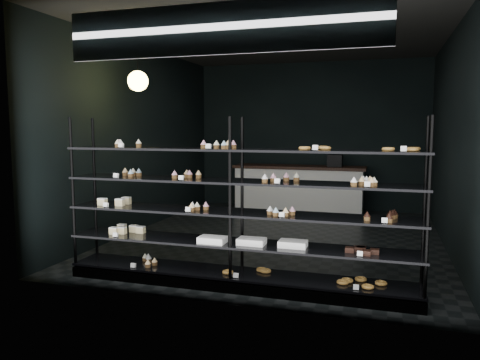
# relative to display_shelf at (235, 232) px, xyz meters

# --- Properties ---
(room) EXTENTS (5.01, 6.01, 3.20)m
(room) POSITION_rel_display_shelf_xyz_m (-0.02, 2.45, 0.97)
(room) COLOR black
(room) RESTS_ON ground
(display_shelf) EXTENTS (4.00, 0.50, 1.91)m
(display_shelf) POSITION_rel_display_shelf_xyz_m (0.00, 0.00, 0.00)
(display_shelf) COLOR black
(display_shelf) RESTS_ON room
(signage) EXTENTS (3.30, 0.05, 0.50)m
(signage) POSITION_rel_display_shelf_xyz_m (-0.02, -0.48, 2.12)
(signage) COLOR #0C183F
(signage) RESTS_ON room
(pendant_lamp) EXTENTS (0.29, 0.29, 0.87)m
(pendant_lamp) POSITION_rel_display_shelf_xyz_m (-1.82, 1.15, 1.82)
(pendant_lamp) COLOR black
(pendant_lamp) RESTS_ON room
(service_counter) EXTENTS (2.78, 0.65, 1.23)m
(service_counter) POSITION_rel_display_shelf_xyz_m (-0.15, 4.95, -0.13)
(service_counter) COLOR silver
(service_counter) RESTS_ON room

